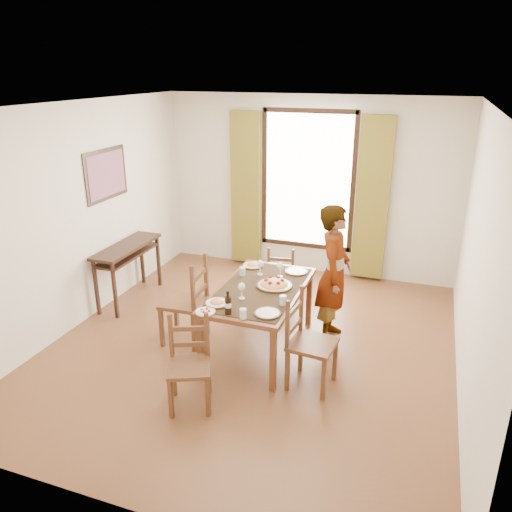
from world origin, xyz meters
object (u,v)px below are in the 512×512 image
(console_table, at_px, (127,253))
(dining_table, at_px, (260,294))
(pasta_platter, at_px, (274,282))
(man, at_px, (334,274))

(console_table, distance_m, dining_table, 2.22)
(dining_table, height_order, pasta_platter, pasta_platter)
(console_table, bearing_deg, man, -2.09)
(dining_table, xyz_separation_m, pasta_platter, (0.13, 0.09, 0.12))
(console_table, distance_m, pasta_platter, 2.33)
(dining_table, height_order, man, man)
(pasta_platter, bearing_deg, console_table, 166.78)
(man, bearing_deg, console_table, 84.10)
(pasta_platter, bearing_deg, man, 36.00)
(dining_table, distance_m, man, 0.90)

